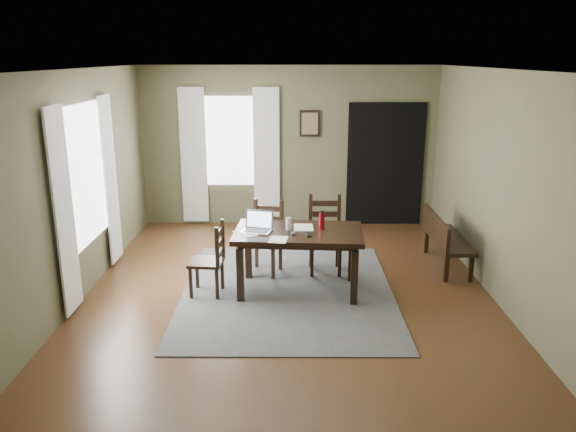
{
  "coord_description": "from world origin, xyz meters",
  "views": [
    {
      "loc": [
        0.03,
        -6.49,
        2.84
      ],
      "look_at": [
        0.0,
        0.3,
        0.9
      ],
      "focal_mm": 35.0,
      "sensor_mm": 36.0,
      "label": 1
    }
  ],
  "objects_px": {
    "chair_end": "(210,260)",
    "laptop": "(258,226)",
    "dining_table": "(299,238)",
    "chair_back_right": "(325,235)",
    "bench": "(444,236)",
    "chair_back_left": "(266,239)",
    "water_bottle": "(322,221)"
  },
  "relations": [
    {
      "from": "chair_end",
      "to": "chair_back_right",
      "type": "xyz_separation_m",
      "value": [
        1.45,
        0.8,
        0.06
      ]
    },
    {
      "from": "chair_back_left",
      "to": "water_bottle",
      "type": "distance_m",
      "value": 1.0
    },
    {
      "from": "chair_end",
      "to": "chair_back_left",
      "type": "xyz_separation_m",
      "value": [
        0.64,
        0.74,
        0.03
      ]
    },
    {
      "from": "chair_back_right",
      "to": "bench",
      "type": "relative_size",
      "value": 0.79
    },
    {
      "from": "chair_end",
      "to": "water_bottle",
      "type": "xyz_separation_m",
      "value": [
        1.36,
        0.19,
        0.45
      ]
    },
    {
      "from": "chair_back_right",
      "to": "laptop",
      "type": "relative_size",
      "value": 2.54
    },
    {
      "from": "bench",
      "to": "dining_table",
      "type": "bearing_deg",
      "value": 113.11
    },
    {
      "from": "laptop",
      "to": "dining_table",
      "type": "bearing_deg",
      "value": 14.24
    },
    {
      "from": "chair_back_left",
      "to": "chair_back_right",
      "type": "relative_size",
      "value": 0.94
    },
    {
      "from": "chair_end",
      "to": "water_bottle",
      "type": "distance_m",
      "value": 1.45
    },
    {
      "from": "chair_back_left",
      "to": "chair_back_right",
      "type": "xyz_separation_m",
      "value": [
        0.8,
        0.05,
        0.03
      ]
    },
    {
      "from": "bench",
      "to": "laptop",
      "type": "height_order",
      "value": "laptop"
    },
    {
      "from": "dining_table",
      "to": "chair_end",
      "type": "bearing_deg",
      "value": -170.32
    },
    {
      "from": "water_bottle",
      "to": "chair_back_left",
      "type": "bearing_deg",
      "value": 142.19
    },
    {
      "from": "chair_end",
      "to": "water_bottle",
      "type": "relative_size",
      "value": 3.9
    },
    {
      "from": "chair_end",
      "to": "chair_back_left",
      "type": "relative_size",
      "value": 0.93
    },
    {
      "from": "chair_back_left",
      "to": "laptop",
      "type": "height_order",
      "value": "laptop"
    },
    {
      "from": "chair_back_left",
      "to": "laptop",
      "type": "distance_m",
      "value": 0.73
    },
    {
      "from": "laptop",
      "to": "chair_back_right",
      "type": "bearing_deg",
      "value": 52.42
    },
    {
      "from": "chair_back_left",
      "to": "water_bottle",
      "type": "relative_size",
      "value": 4.18
    },
    {
      "from": "chair_end",
      "to": "laptop",
      "type": "distance_m",
      "value": 0.72
    },
    {
      "from": "chair_back_left",
      "to": "chair_back_right",
      "type": "height_order",
      "value": "chair_back_right"
    },
    {
      "from": "chair_back_right",
      "to": "laptop",
      "type": "height_order",
      "value": "chair_back_right"
    },
    {
      "from": "chair_back_right",
      "to": "water_bottle",
      "type": "xyz_separation_m",
      "value": [
        -0.08,
        -0.61,
        0.39
      ]
    },
    {
      "from": "bench",
      "to": "water_bottle",
      "type": "relative_size",
      "value": 5.62
    },
    {
      "from": "chair_end",
      "to": "bench",
      "type": "relative_size",
      "value": 0.69
    },
    {
      "from": "dining_table",
      "to": "water_bottle",
      "type": "xyz_separation_m",
      "value": [
        0.28,
        0.07,
        0.2
      ]
    },
    {
      "from": "dining_table",
      "to": "bench",
      "type": "bearing_deg",
      "value": 26.65
    },
    {
      "from": "dining_table",
      "to": "bench",
      "type": "xyz_separation_m",
      "value": [
        2.02,
        0.86,
        -0.25
      ]
    },
    {
      "from": "chair_back_right",
      "to": "water_bottle",
      "type": "relative_size",
      "value": 4.44
    },
    {
      "from": "bench",
      "to": "chair_back_left",
      "type": "bearing_deg",
      "value": 95.46
    },
    {
      "from": "chair_end",
      "to": "chair_back_left",
      "type": "distance_m",
      "value": 0.99
    }
  ]
}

